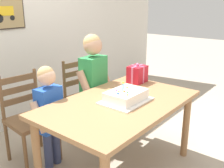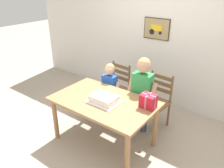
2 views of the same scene
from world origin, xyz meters
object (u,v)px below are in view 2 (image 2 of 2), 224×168
chair_left (116,88)px  child_younger (110,86)px  dining_table (104,106)px  chair_right (155,101)px  birthday_cake (104,99)px  gift_box_red_large (148,101)px  child_older (142,89)px

chair_left → child_younger: size_ratio=0.89×
dining_table → chair_right: 0.96m
dining_table → child_younger: (-0.34, 0.59, -0.01)m
birthday_cake → gift_box_red_large: size_ratio=1.99×
birthday_cake → child_younger: (-0.38, 0.63, -0.15)m
dining_table → chair_right: chair_right is taller
chair_right → child_younger: 0.81m
chair_left → child_younger: bearing=-77.3°
dining_table → chair_left: bearing=115.2°
gift_box_red_large → chair_left: size_ratio=0.24×
gift_box_red_large → chair_left: gift_box_red_large is taller
chair_right → gift_box_red_large: bearing=-73.7°
birthday_cake → chair_left: (-0.44, 0.89, -0.31)m
gift_box_red_large → dining_table: bearing=-160.8°
dining_table → child_older: 0.67m
birthday_cake → chair_right: (0.37, 0.89, -0.31)m
chair_left → chair_right: 0.81m
dining_table → chair_left: size_ratio=1.61×
dining_table → child_younger: child_younger is taller
birthday_cake → chair_left: birthday_cake is taller
birthday_cake → chair_right: birthday_cake is taller
child_younger → gift_box_red_large: bearing=-22.0°
birthday_cake → child_younger: child_younger is taller
child_older → child_younger: (-0.63, 0.00, -0.14)m
gift_box_red_large → child_younger: 1.03m
gift_box_red_large → child_younger: size_ratio=0.21×
chair_right → child_older: child_older is taller
gift_box_red_large → child_older: (-0.30, 0.38, -0.06)m
birthday_cake → gift_box_red_large: bearing=23.9°
chair_right → child_older: (-0.12, -0.27, 0.30)m
child_younger → dining_table: bearing=-59.8°
dining_table → chair_left: chair_left is taller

